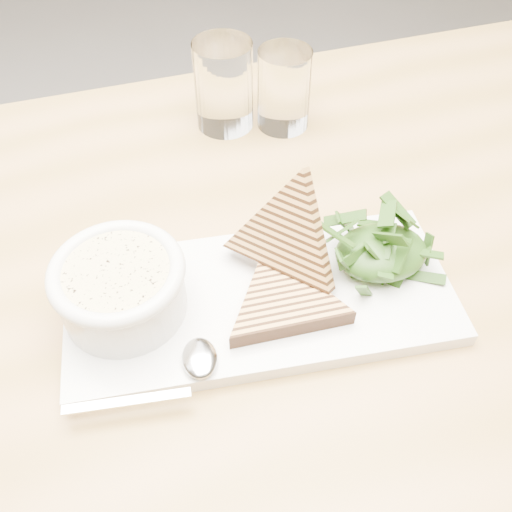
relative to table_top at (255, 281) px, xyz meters
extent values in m
plane|color=slate|center=(0.05, 0.11, -0.71)|extent=(6.00, 6.00, 0.00)
cube|color=#AE814A|center=(0.00, 0.00, 0.00)|extent=(1.25, 0.89, 0.04)
cylinder|color=#AE814A|center=(0.54, 0.35, -0.37)|extent=(0.06, 0.06, 0.69)
cube|color=white|center=(0.00, -0.05, 0.03)|extent=(0.38, 0.18, 0.02)
cylinder|color=white|center=(-0.13, -0.03, 0.06)|extent=(0.12, 0.12, 0.05)
cylinder|color=beige|center=(-0.13, -0.03, 0.09)|extent=(0.10, 0.10, 0.01)
torus|color=white|center=(-0.13, -0.03, 0.09)|extent=(0.12, 0.12, 0.01)
ellipsoid|color=black|center=(0.12, -0.03, 0.05)|extent=(0.09, 0.07, 0.04)
ellipsoid|color=silver|center=(-0.07, -0.11, 0.04)|extent=(0.03, 0.04, 0.01)
cube|color=silver|center=(-0.14, -0.13, 0.04)|extent=(0.11, 0.02, 0.00)
cylinder|color=white|center=(0.09, 0.24, 0.07)|extent=(0.07, 0.07, 0.10)
cylinder|color=white|center=(0.02, 0.26, 0.08)|extent=(0.08, 0.08, 0.11)
camera|label=1|loc=(-0.08, -0.38, 0.48)|focal=40.00mm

